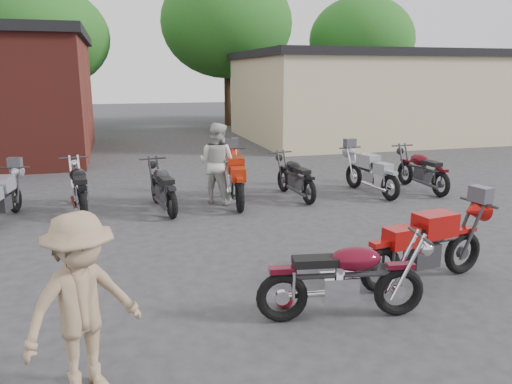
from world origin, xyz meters
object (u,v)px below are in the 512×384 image
object	(u,v)px
row_bike_2	(79,185)
row_bike_4	(236,176)
sportbike	(427,242)
person_tan	(83,305)
row_bike_1	(2,195)
row_bike_5	(295,175)
row_bike_6	(371,171)
row_bike_3	(163,185)
vintage_motorcycle	(345,274)
person_light	(217,163)
helmet	(284,299)
row_bike_7	(422,168)

from	to	relation	value
row_bike_2	row_bike_4	xyz separation A→B (m)	(3.34, -0.24, 0.05)
sportbike	person_tan	world-z (taller)	person_tan
row_bike_1	row_bike_5	distance (m)	6.21
row_bike_6	row_bike_1	bearing A→B (deg)	82.14
row_bike_3	row_bike_6	distance (m)	4.98
row_bike_5	vintage_motorcycle	bearing A→B (deg)	159.81
vintage_motorcycle	row_bike_5	world-z (taller)	vintage_motorcycle
person_light	row_bike_5	xyz separation A→B (m)	(1.84, -0.04, -0.36)
helmet	row_bike_4	distance (m)	5.26
sportbike	row_bike_3	distance (m)	5.76
row_bike_6	row_bike_7	bearing A→B (deg)	-99.12
helmet	row_bike_6	size ratio (longest dim) A/B	0.12
row_bike_2	row_bike_3	distance (m)	1.75
vintage_motorcycle	row_bike_6	xyz separation A→B (m)	(3.38, 5.64, 0.01)
sportbike	row_bike_5	world-z (taller)	sportbike
row_bike_3	row_bike_1	bearing A→B (deg)	81.21
person_tan	row_bike_3	distance (m)	6.28
row_bike_2	row_bike_4	size ratio (longest dim) A/B	0.92
vintage_motorcycle	row_bike_7	distance (m)	7.38
row_bike_7	vintage_motorcycle	bearing A→B (deg)	137.35
vintage_motorcycle	row_bike_6	bearing A→B (deg)	68.32
row_bike_1	row_bike_4	distance (m)	4.75
row_bike_2	row_bike_5	xyz separation A→B (m)	(4.79, -0.12, -0.03)
row_bike_2	row_bike_6	world-z (taller)	row_bike_2
person_tan	row_bike_7	size ratio (longest dim) A/B	0.87
row_bike_3	row_bike_6	world-z (taller)	row_bike_6
row_bike_6	row_bike_7	xyz separation A→B (m)	(1.40, -0.01, -0.00)
sportbike	person_light	bearing A→B (deg)	101.17
vintage_motorcycle	row_bike_2	bearing A→B (deg)	128.50
sportbike	row_bike_7	size ratio (longest dim) A/B	1.04
person_tan	row_bike_5	bearing A→B (deg)	25.76
person_tan	helmet	bearing A→B (deg)	-4.09
vintage_motorcycle	row_bike_4	xyz separation A→B (m)	(0.04, 5.66, 0.05)
sportbike	row_bike_1	size ratio (longest dim) A/B	1.13
helmet	row_bike_7	world-z (taller)	row_bike_7
row_bike_5	row_bike_6	distance (m)	1.89
row_bike_3	row_bike_6	bearing A→B (deg)	-96.47
helmet	row_bike_2	distance (m)	6.09
row_bike_5	row_bike_3	bearing A→B (deg)	89.47
row_bike_6	row_bike_2	bearing A→B (deg)	79.19
helmet	row_bike_2	bearing A→B (deg)	116.50
person_light	row_bike_2	world-z (taller)	person_light
row_bike_3	row_bike_7	size ratio (longest dim) A/B	0.97
helmet	row_bike_2	xyz separation A→B (m)	(-2.71, 5.43, 0.46)
person_light	row_bike_6	size ratio (longest dim) A/B	0.91
person_light	row_bike_7	world-z (taller)	person_light
row_bike_6	row_bike_7	distance (m)	1.40
person_tan	row_bike_2	xyz separation A→B (m)	(-0.43, 6.54, -0.28)
row_bike_6	row_bike_7	size ratio (longest dim) A/B	1.00
row_bike_2	row_bike_3	size ratio (longest dim) A/B	1.03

